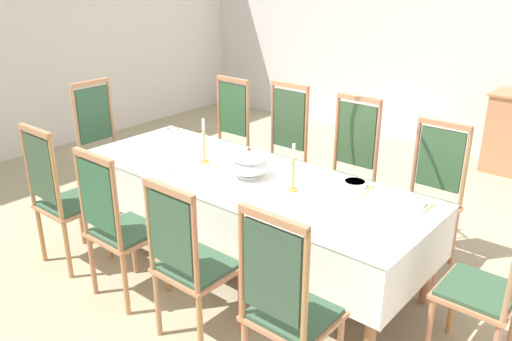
# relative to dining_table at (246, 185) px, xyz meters

# --- Properties ---
(ground) EXTENTS (7.51, 6.88, 0.04)m
(ground) POSITION_rel_dining_table_xyz_m (0.00, 0.26, -0.69)
(ground) COLOR tan
(back_wall) EXTENTS (7.51, 0.08, 3.30)m
(back_wall) POSITION_rel_dining_table_xyz_m (0.00, 3.74, 0.98)
(back_wall) COLOR silver
(back_wall) RESTS_ON ground
(left_wall) EXTENTS (0.08, 6.88, 3.30)m
(left_wall) POSITION_rel_dining_table_xyz_m (-3.80, 0.26, 0.98)
(left_wall) COLOR silver
(left_wall) RESTS_ON ground
(dining_table) EXTENTS (2.82, 1.01, 0.74)m
(dining_table) POSITION_rel_dining_table_xyz_m (0.00, 0.00, 0.00)
(dining_table) COLOR #BE724F
(dining_table) RESTS_ON ground
(tablecloth) EXTENTS (2.84, 1.03, 0.40)m
(tablecloth) POSITION_rel_dining_table_xyz_m (0.00, 0.00, -0.03)
(tablecloth) COLOR white
(tablecloth) RESTS_ON dining_table
(chair_south_a) EXTENTS (0.44, 0.42, 1.15)m
(chair_south_a) POSITION_rel_dining_table_xyz_m (-1.07, -0.91, -0.08)
(chair_south_a) COLOR #B57B58
(chair_south_a) RESTS_ON ground
(chair_north_a) EXTENTS (0.44, 0.42, 1.18)m
(chair_north_a) POSITION_rel_dining_table_xyz_m (-1.07, 0.91, -0.07)
(chair_north_a) COLOR #AC7B59
(chair_north_a) RESTS_ON ground
(chair_south_b) EXTENTS (0.44, 0.42, 1.12)m
(chair_south_b) POSITION_rel_dining_table_xyz_m (-0.37, -0.91, -0.09)
(chair_south_b) COLOR #B57957
(chair_south_b) RESTS_ON ground
(chair_north_b) EXTENTS (0.44, 0.42, 1.23)m
(chair_north_b) POSITION_rel_dining_table_xyz_m (-0.37, 0.92, -0.06)
(chair_north_b) COLOR #AE7C4A
(chair_north_b) RESTS_ON ground
(chair_south_c) EXTENTS (0.44, 0.42, 1.09)m
(chair_south_c) POSITION_rel_dining_table_xyz_m (0.34, -0.91, -0.10)
(chair_south_c) COLOR #AB8250
(chair_south_c) RESTS_ON ground
(chair_north_c) EXTENTS (0.44, 0.42, 1.22)m
(chair_north_c) POSITION_rel_dining_table_xyz_m (0.34, 0.92, -0.06)
(chair_north_c) COLOR #AB735D
(chair_north_c) RESTS_ON ground
(chair_south_d) EXTENTS (0.44, 0.42, 1.15)m
(chair_south_d) POSITION_rel_dining_table_xyz_m (1.07, -0.91, -0.08)
(chair_south_d) COLOR #B1755A
(chair_south_d) RESTS_ON ground
(chair_north_d) EXTENTS (0.44, 0.42, 1.14)m
(chair_north_d) POSITION_rel_dining_table_xyz_m (1.07, 0.91, -0.09)
(chair_north_d) COLOR #BD7756
(chair_north_d) RESTS_ON ground
(chair_head_west) EXTENTS (0.42, 0.44, 1.20)m
(chair_head_west) POSITION_rel_dining_table_xyz_m (-1.82, 0.00, -0.07)
(chair_head_west) COLOR #AD7751
(chair_head_west) RESTS_ON ground
(chair_head_east) EXTENTS (0.42, 0.44, 1.15)m
(chair_head_east) POSITION_rel_dining_table_xyz_m (1.82, 0.00, -0.09)
(chair_head_east) COLOR #B9785A
(chair_head_east) RESTS_ON ground
(soup_tureen) EXTENTS (0.29, 0.29, 0.23)m
(soup_tureen) POSITION_rel_dining_table_xyz_m (0.03, 0.00, 0.18)
(soup_tureen) COLOR white
(soup_tureen) RESTS_ON tablecloth
(candlestick_west) EXTENTS (0.07, 0.07, 0.36)m
(candlestick_west) POSITION_rel_dining_table_xyz_m (-0.43, 0.00, 0.22)
(candlestick_west) COLOR gold
(candlestick_west) RESTS_ON tablecloth
(candlestick_east) EXTENTS (0.07, 0.07, 0.35)m
(candlestick_east) POSITION_rel_dining_table_xyz_m (0.43, 0.00, 0.21)
(candlestick_east) COLOR gold
(candlestick_east) RESTS_ON tablecloth
(bowl_near_left) EXTENTS (0.18, 0.18, 0.03)m
(bowl_near_left) POSITION_rel_dining_table_xyz_m (1.16, 0.34, 0.09)
(bowl_near_left) COLOR white
(bowl_near_left) RESTS_ON tablecloth
(bowl_near_right) EXTENTS (0.18, 0.18, 0.04)m
(bowl_near_right) POSITION_rel_dining_table_xyz_m (0.72, 0.36, 0.09)
(bowl_near_right) COLOR white
(bowl_near_right) RESTS_ON tablecloth
(bowl_far_left) EXTENTS (0.15, 0.15, 0.03)m
(bowl_far_left) POSITION_rel_dining_table_xyz_m (-0.53, -0.34, 0.09)
(bowl_far_left) COLOR white
(bowl_far_left) RESTS_ON tablecloth
(bowl_far_right) EXTENTS (0.14, 0.14, 0.03)m
(bowl_far_right) POSITION_rel_dining_table_xyz_m (-1.25, 0.40, 0.09)
(bowl_far_right) COLOR white
(bowl_far_right) RESTS_ON tablecloth
(spoon_primary) EXTENTS (0.03, 0.18, 0.01)m
(spoon_primary) POSITION_rel_dining_table_xyz_m (1.29, 0.36, 0.08)
(spoon_primary) COLOR gold
(spoon_primary) RESTS_ON tablecloth
(spoon_secondary) EXTENTS (0.04, 0.18, 0.01)m
(spoon_secondary) POSITION_rel_dining_table_xyz_m (0.84, 0.39, 0.08)
(spoon_secondary) COLOR gold
(spoon_secondary) RESTS_ON tablecloth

